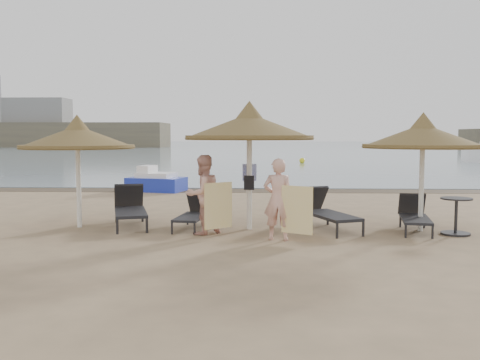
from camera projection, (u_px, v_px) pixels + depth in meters
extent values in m
plane|color=#9F825F|center=(217.00, 240.00, 10.45)|extent=(160.00, 160.00, 0.00)
cube|color=slate|center=(256.00, 147.00, 90.10)|extent=(200.00, 140.00, 0.03)
cube|color=#4D3E2A|center=(238.00, 190.00, 19.81)|extent=(200.00, 1.60, 0.01)
cube|color=gray|center=(38.00, 123.00, 88.19)|extent=(10.00, 5.00, 8.00)
cylinder|color=white|center=(79.00, 186.00, 11.88)|extent=(0.10, 0.10, 1.83)
cone|color=olive|center=(77.00, 137.00, 11.78)|extent=(2.53, 2.53, 0.48)
cone|color=olive|center=(77.00, 123.00, 11.76)|extent=(0.61, 0.61, 0.39)
cylinder|color=olive|center=(78.00, 147.00, 11.80)|extent=(2.48, 2.48, 0.09)
cylinder|color=white|center=(249.00, 183.00, 11.63)|extent=(0.12, 0.12, 2.04)
cone|color=olive|center=(249.00, 126.00, 11.52)|extent=(2.82, 2.82, 0.53)
cone|color=olive|center=(249.00, 111.00, 11.49)|extent=(0.68, 0.68, 0.44)
cylinder|color=olive|center=(249.00, 138.00, 11.54)|extent=(2.76, 2.76, 0.10)
cylinder|color=white|center=(421.00, 188.00, 11.42)|extent=(0.11, 0.11, 1.86)
cone|color=olive|center=(423.00, 135.00, 11.32)|extent=(2.56, 2.56, 0.49)
cone|color=olive|center=(423.00, 122.00, 11.30)|extent=(0.62, 0.62, 0.40)
cylinder|color=olive|center=(423.00, 146.00, 11.34)|extent=(2.51, 2.51, 0.09)
cylinder|color=#262629|center=(117.00, 227.00, 11.08)|extent=(0.05, 0.05, 0.30)
cylinder|color=#262629|center=(147.00, 226.00, 11.23)|extent=(0.05, 0.05, 0.30)
cylinder|color=#262629|center=(116.00, 216.00, 12.55)|extent=(0.05, 0.05, 0.30)
cylinder|color=#262629|center=(143.00, 215.00, 12.70)|extent=(0.05, 0.05, 0.30)
cube|color=black|center=(131.00, 212.00, 11.93)|extent=(1.09, 1.75, 0.07)
cube|color=black|center=(129.00, 196.00, 12.83)|extent=(0.77, 0.62, 0.61)
cylinder|color=#262629|center=(172.00, 228.00, 11.09)|extent=(0.04, 0.04, 0.24)
cylinder|color=#262629|center=(195.00, 229.00, 11.01)|extent=(0.04, 0.04, 0.24)
cylinder|color=#262629|center=(188.00, 219.00, 12.28)|extent=(0.04, 0.04, 0.24)
cylinder|color=#262629|center=(208.00, 220.00, 12.20)|extent=(0.04, 0.04, 0.24)
cube|color=black|center=(191.00, 217.00, 11.68)|extent=(0.70, 1.36, 0.05)
cube|color=black|center=(200.00, 203.00, 12.41)|extent=(0.58, 0.43, 0.49)
cylinder|color=#262629|center=(337.00, 231.00, 10.64)|extent=(0.05, 0.05, 0.30)
cylinder|color=#262629|center=(363.00, 229.00, 10.84)|extent=(0.05, 0.05, 0.30)
cylinder|color=#262629|center=(304.00, 220.00, 12.06)|extent=(0.05, 0.05, 0.30)
cylinder|color=#262629|center=(328.00, 218.00, 12.25)|extent=(0.05, 0.05, 0.30)
cube|color=black|center=(331.00, 215.00, 11.48)|extent=(1.20, 1.74, 0.06)
cube|color=black|center=(311.00, 199.00, 12.35)|extent=(0.78, 0.66, 0.61)
cylinder|color=#262629|center=(406.00, 232.00, 10.70)|extent=(0.05, 0.05, 0.26)
cylinder|color=#262629|center=(433.00, 233.00, 10.59)|extent=(0.05, 0.05, 0.26)
cylinder|color=#262629|center=(400.00, 221.00, 11.95)|extent=(0.05, 0.05, 0.26)
cylinder|color=#262629|center=(424.00, 222.00, 11.84)|extent=(0.05, 0.05, 0.26)
cube|color=black|center=(415.00, 219.00, 11.30)|extent=(0.79, 1.45, 0.05)
cube|color=black|center=(412.00, 204.00, 12.07)|extent=(0.62, 0.48, 0.52)
cylinder|color=#262629|center=(455.00, 234.00, 11.07)|extent=(0.59, 0.59, 0.04)
cylinder|color=#262629|center=(456.00, 216.00, 11.04)|extent=(0.06, 0.06, 0.72)
cylinder|color=#262629|center=(457.00, 199.00, 11.01)|extent=(0.63, 0.63, 0.03)
imported|color=#E3A796|center=(203.00, 188.00, 11.06)|extent=(1.04, 1.02, 1.91)
imported|color=#E3A796|center=(278.00, 193.00, 10.41)|extent=(0.94, 0.69, 1.87)
cube|color=yellow|center=(218.00, 206.00, 10.72)|extent=(0.54, 0.43, 0.93)
cube|color=yellow|center=(297.00, 210.00, 10.17)|extent=(0.59, 0.33, 0.92)
cube|color=silver|center=(249.00, 172.00, 11.79)|extent=(0.31, 0.16, 0.37)
cube|color=black|center=(249.00, 183.00, 11.46)|extent=(0.22, 0.10, 0.31)
cube|color=#1E30B5|center=(157.00, 184.00, 19.57)|extent=(2.25, 1.67, 0.50)
cube|color=white|center=(156.00, 176.00, 19.55)|extent=(1.49, 1.30, 0.23)
cube|color=white|center=(147.00, 170.00, 19.64)|extent=(0.66, 0.91, 0.32)
sphere|color=yellow|center=(302.00, 161.00, 38.41)|extent=(0.40, 0.40, 0.40)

